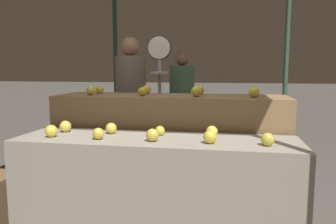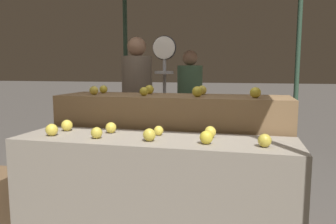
# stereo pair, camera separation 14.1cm
# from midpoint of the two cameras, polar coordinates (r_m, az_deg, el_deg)

# --- Properties ---
(display_counter_front) EXTENTS (2.01, 0.55, 0.83)m
(display_counter_front) POSITION_cam_midpoint_polar(r_m,az_deg,el_deg) (2.45, -0.77, -14.14)
(display_counter_front) COLOR gray
(display_counter_front) RESTS_ON ground_plane
(display_counter_back) EXTENTS (2.01, 0.55, 1.09)m
(display_counter_back) POSITION_cam_midpoint_polar(r_m,az_deg,el_deg) (2.97, 2.12, -7.65)
(display_counter_back) COLOR olive
(display_counter_back) RESTS_ON ground_plane
(apple_front_0) EXTENTS (0.09, 0.09, 0.09)m
(apple_front_0) POSITION_cam_midpoint_polar(r_m,az_deg,el_deg) (2.53, -18.09, -2.97)
(apple_front_0) COLOR yellow
(apple_front_0) RESTS_ON display_counter_front
(apple_front_1) EXTENTS (0.08, 0.08, 0.08)m
(apple_front_1) POSITION_cam_midpoint_polar(r_m,az_deg,el_deg) (2.35, -10.65, -3.60)
(apple_front_1) COLOR gold
(apple_front_1) RESTS_ON display_counter_front
(apple_front_2) EXTENTS (0.09, 0.09, 0.09)m
(apple_front_2) POSITION_cam_midpoint_polar(r_m,az_deg,el_deg) (2.22, -1.52, -4.00)
(apple_front_2) COLOR gold
(apple_front_2) RESTS_ON display_counter_front
(apple_front_3) EXTENTS (0.09, 0.09, 0.09)m
(apple_front_3) POSITION_cam_midpoint_polar(r_m,az_deg,el_deg) (2.16, 8.56, -4.41)
(apple_front_3) COLOR gold
(apple_front_3) RESTS_ON display_counter_front
(apple_front_4) EXTENTS (0.08, 0.08, 0.08)m
(apple_front_4) POSITION_cam_midpoint_polar(r_m,az_deg,el_deg) (2.16, 18.29, -4.75)
(apple_front_4) COLOR gold
(apple_front_4) RESTS_ON display_counter_front
(apple_front_5) EXTENTS (0.09, 0.09, 0.09)m
(apple_front_5) POSITION_cam_midpoint_polar(r_m,az_deg,el_deg) (2.69, -15.77, -2.27)
(apple_front_5) COLOR yellow
(apple_front_5) RESTS_ON display_counter_front
(apple_front_6) EXTENTS (0.08, 0.08, 0.08)m
(apple_front_6) POSITION_cam_midpoint_polar(r_m,az_deg,el_deg) (2.53, -8.34, -2.72)
(apple_front_6) COLOR yellow
(apple_front_6) RESTS_ON display_counter_front
(apple_front_7) EXTENTS (0.07, 0.07, 0.07)m
(apple_front_7) POSITION_cam_midpoint_polar(r_m,az_deg,el_deg) (2.42, 0.02, -3.27)
(apple_front_7) COLOR yellow
(apple_front_7) RESTS_ON display_counter_front
(apple_front_8) EXTENTS (0.08, 0.08, 0.08)m
(apple_front_8) POSITION_cam_midpoint_polar(r_m,az_deg,el_deg) (2.36, 9.07, -3.46)
(apple_front_8) COLOR yellow
(apple_front_8) RESTS_ON display_counter_front
(apple_back_0) EXTENTS (0.08, 0.08, 0.08)m
(apple_back_0) POSITION_cam_midpoint_polar(r_m,az_deg,el_deg) (2.99, -11.48, 3.70)
(apple_back_0) COLOR yellow
(apple_back_0) RESTS_ON display_counter_back
(apple_back_1) EXTENTS (0.08, 0.08, 0.08)m
(apple_back_1) POSITION_cam_midpoint_polar(r_m,az_deg,el_deg) (2.81, -2.78, 3.58)
(apple_back_1) COLOR gold
(apple_back_1) RESTS_ON display_counter_back
(apple_back_2) EXTENTS (0.09, 0.09, 0.09)m
(apple_back_2) POSITION_cam_midpoint_polar(r_m,az_deg,el_deg) (2.72, 6.63, 3.54)
(apple_back_2) COLOR gold
(apple_back_2) RESTS_ON display_counter_back
(apple_back_3) EXTENTS (0.09, 0.09, 0.09)m
(apple_back_3) POSITION_cam_midpoint_polar(r_m,az_deg,el_deg) (2.71, 16.43, 3.26)
(apple_back_3) COLOR gold
(apple_back_3) RESTS_ON display_counter_back
(apple_back_4) EXTENTS (0.08, 0.08, 0.08)m
(apple_back_4) POSITION_cam_midpoint_polar(r_m,az_deg,el_deg) (3.17, -9.92, 3.91)
(apple_back_4) COLOR gold
(apple_back_4) RESTS_ON display_counter_back
(apple_back_5) EXTENTS (0.08, 0.08, 0.08)m
(apple_back_5) POSITION_cam_midpoint_polar(r_m,az_deg,el_deg) (3.03, -1.94, 3.94)
(apple_back_5) COLOR gold
(apple_back_5) RESTS_ON display_counter_back
(apple_back_6) EXTENTS (0.08, 0.08, 0.08)m
(apple_back_6) POSITION_cam_midpoint_polar(r_m,az_deg,el_deg) (2.95, 7.31, 3.79)
(apple_back_6) COLOR yellow
(apple_back_6) RESTS_ON display_counter_back
(apple_back_7) EXTENTS (0.07, 0.07, 0.07)m
(apple_back_7) POSITION_cam_midpoint_polar(r_m,az_deg,el_deg) (2.93, 16.43, 3.41)
(apple_back_7) COLOR yellow
(apple_back_7) RESTS_ON display_counter_back
(produce_scale) EXTENTS (0.25, 0.20, 1.67)m
(produce_scale) POSITION_cam_midpoint_polar(r_m,az_deg,el_deg) (3.50, 0.51, 5.49)
(produce_scale) COLOR #99999E
(produce_scale) RESTS_ON ground_plane
(person_vendor_at_scale) EXTENTS (0.41, 0.41, 1.69)m
(person_vendor_at_scale) POSITION_cam_midpoint_polar(r_m,az_deg,el_deg) (3.91, -4.34, 2.43)
(person_vendor_at_scale) COLOR #2D2D38
(person_vendor_at_scale) RESTS_ON ground_plane
(person_customer_left) EXTENTS (0.42, 0.42, 1.58)m
(person_customer_left) POSITION_cam_midpoint_polar(r_m,az_deg,el_deg) (4.57, 4.69, 2.26)
(person_customer_left) COLOR #2D2D38
(person_customer_left) RESTS_ON ground_plane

